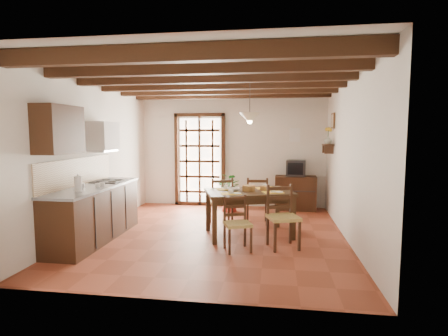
% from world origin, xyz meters
% --- Properties ---
extents(ground_plane, '(5.00, 5.00, 0.00)m').
position_xyz_m(ground_plane, '(0.00, 0.00, 0.00)').
color(ground_plane, brown).
extents(room_shell, '(4.52, 5.02, 2.81)m').
position_xyz_m(room_shell, '(0.00, 0.00, 1.82)').
color(room_shell, silver).
rests_on(room_shell, ground_plane).
extents(ceiling_beams, '(4.50, 4.34, 0.20)m').
position_xyz_m(ceiling_beams, '(0.00, 0.00, 2.69)').
color(ceiling_beams, black).
rests_on(ceiling_beams, room_shell).
extents(french_door, '(1.26, 0.11, 2.32)m').
position_xyz_m(french_door, '(-0.80, 2.45, 1.18)').
color(french_door, white).
rests_on(french_door, ground_plane).
extents(kitchen_counter, '(0.64, 2.25, 1.38)m').
position_xyz_m(kitchen_counter, '(-1.96, -0.60, 0.47)').
color(kitchen_counter, black).
rests_on(kitchen_counter, ground_plane).
extents(upper_cabinet, '(0.35, 0.80, 0.70)m').
position_xyz_m(upper_cabinet, '(-2.08, -1.30, 1.85)').
color(upper_cabinet, black).
rests_on(upper_cabinet, room_shell).
extents(range_hood, '(0.38, 0.60, 0.54)m').
position_xyz_m(range_hood, '(-2.05, -0.05, 1.73)').
color(range_hood, white).
rests_on(range_hood, room_shell).
extents(counter_items, '(0.50, 1.43, 0.25)m').
position_xyz_m(counter_items, '(-1.95, -0.51, 0.96)').
color(counter_items, black).
rests_on(counter_items, kitchen_counter).
extents(dining_table, '(1.68, 1.35, 0.79)m').
position_xyz_m(dining_table, '(0.59, 0.03, 0.69)').
color(dining_table, '#311F10').
rests_on(dining_table, ground_plane).
extents(chair_near_left, '(0.50, 0.49, 0.84)m').
position_xyz_m(chair_near_left, '(0.48, -0.79, 0.26)').
color(chair_near_left, '#AB9348').
rests_on(chair_near_left, ground_plane).
extents(chair_near_right, '(0.57, 0.55, 0.98)m').
position_xyz_m(chair_near_right, '(1.17, -0.56, 0.31)').
color(chair_near_right, '#AB9348').
rests_on(chair_near_right, ground_plane).
extents(chair_far_left, '(0.55, 0.54, 0.95)m').
position_xyz_m(chair_far_left, '(0.01, 0.63, 0.30)').
color(chair_far_left, '#AB9348').
rests_on(chair_far_left, ground_plane).
extents(chair_far_right, '(0.46, 0.44, 0.94)m').
position_xyz_m(chair_far_right, '(0.70, 0.86, 0.29)').
color(chair_far_right, '#AB9348').
rests_on(chair_far_right, ground_plane).
extents(table_setting, '(1.06, 0.71, 0.10)m').
position_xyz_m(table_setting, '(0.59, 0.03, 0.86)').
color(table_setting, yellow).
rests_on(table_setting, dining_table).
extents(table_bowl, '(0.25, 0.25, 0.05)m').
position_xyz_m(table_bowl, '(0.33, 0.00, 0.82)').
color(table_bowl, white).
rests_on(table_bowl, dining_table).
extents(sideboard, '(0.95, 0.45, 0.80)m').
position_xyz_m(sideboard, '(1.53, 2.23, 0.40)').
color(sideboard, black).
rests_on(sideboard, ground_plane).
extents(crt_tv, '(0.47, 0.44, 0.36)m').
position_xyz_m(crt_tv, '(1.53, 2.22, 0.99)').
color(crt_tv, black).
rests_on(crt_tv, sideboard).
extents(fuse_box, '(0.25, 0.03, 0.32)m').
position_xyz_m(fuse_box, '(1.50, 2.48, 1.75)').
color(fuse_box, white).
rests_on(fuse_box, room_shell).
extents(plant_pot, '(0.35, 0.35, 0.21)m').
position_xyz_m(plant_pot, '(0.01, 1.85, 0.11)').
color(plant_pot, maroon).
rests_on(plant_pot, ground_plane).
extents(potted_plant, '(2.08, 1.96, 1.84)m').
position_xyz_m(potted_plant, '(0.01, 1.85, 0.57)').
color(potted_plant, '#144C19').
rests_on(potted_plant, ground_plane).
extents(wall_shelf, '(0.20, 0.42, 0.20)m').
position_xyz_m(wall_shelf, '(2.14, 1.60, 1.51)').
color(wall_shelf, black).
rests_on(wall_shelf, room_shell).
extents(shelf_vase, '(0.15, 0.15, 0.15)m').
position_xyz_m(shelf_vase, '(2.14, 1.60, 1.65)').
color(shelf_vase, '#B2BFB2').
rests_on(shelf_vase, wall_shelf).
extents(shelf_flowers, '(0.14, 0.14, 0.36)m').
position_xyz_m(shelf_flowers, '(2.14, 1.60, 1.86)').
color(shelf_flowers, yellow).
rests_on(shelf_flowers, shelf_vase).
extents(framed_picture, '(0.03, 0.32, 0.32)m').
position_xyz_m(framed_picture, '(2.22, 1.60, 2.05)').
color(framed_picture, brown).
rests_on(framed_picture, room_shell).
extents(pendant_lamp, '(0.36, 0.36, 0.84)m').
position_xyz_m(pendant_lamp, '(0.59, 0.13, 2.08)').
color(pendant_lamp, black).
rests_on(pendant_lamp, room_shell).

